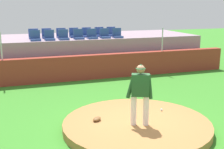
{
  "coord_description": "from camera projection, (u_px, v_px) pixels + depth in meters",
  "views": [
    {
      "loc": [
        -3.31,
        -7.43,
        3.5
      ],
      "look_at": [
        0.0,
        2.18,
        1.13
      ],
      "focal_mm": 48.33,
      "sensor_mm": 36.0,
      "label": 1
    }
  ],
  "objects": [
    {
      "name": "pitchers_mound",
      "position": [
        137.0,
        125.0,
        8.66
      ],
      "size": [
        4.24,
        4.24,
        0.23
      ],
      "primitive_type": "cylinder",
      "color": "#A8723F",
      "rests_on": "ground_plane"
    },
    {
      "name": "stadium_chair_2",
      "position": [
        64.0,
        37.0,
        14.81
      ],
      "size": [
        0.48,
        0.44,
        0.5
      ],
      "rotation": [
        0.0,
        0.0,
        3.14
      ],
      "color": "#2C4788",
      "rests_on": "bleacher_platform"
    },
    {
      "name": "stadium_chair_7",
      "position": [
        34.0,
        36.0,
        15.25
      ],
      "size": [
        0.48,
        0.44,
        0.5
      ],
      "rotation": [
        0.0,
        0.0,
        3.14
      ],
      "color": "#2C4788",
      "rests_on": "bleacher_platform"
    },
    {
      "name": "stadium_chair_8",
      "position": [
        47.0,
        35.0,
        15.45
      ],
      "size": [
        0.48,
        0.44,
        0.5
      ],
      "rotation": [
        0.0,
        0.0,
        3.14
      ],
      "color": "#2C4788",
      "rests_on": "bleacher_platform"
    },
    {
      "name": "fence_post_right",
      "position": [
        162.0,
        39.0,
        15.32
      ],
      "size": [
        0.06,
        0.06,
        1.18
      ],
      "primitive_type": "cylinder",
      "color": "silver",
      "rests_on": "brick_barrier"
    },
    {
      "name": "stadium_chair_10",
      "position": [
        74.0,
        34.0,
        15.87
      ],
      "size": [
        0.48,
        0.44,
        0.5
      ],
      "rotation": [
        0.0,
        0.0,
        3.14
      ],
      "color": "#2C4788",
      "rests_on": "bleacher_platform"
    },
    {
      "name": "stadium_chair_0",
      "position": [
        35.0,
        37.0,
        14.41
      ],
      "size": [
        0.48,
        0.44,
        0.5
      ],
      "rotation": [
        0.0,
        0.0,
        3.14
      ],
      "color": "#2C4788",
      "rests_on": "bleacher_platform"
    },
    {
      "name": "stadium_chair_1",
      "position": [
        49.0,
        37.0,
        14.59
      ],
      "size": [
        0.48,
        0.44,
        0.5
      ],
      "rotation": [
        0.0,
        0.0,
        3.14
      ],
      "color": "#2C4788",
      "rests_on": "bleacher_platform"
    },
    {
      "name": "fence_post_left",
      "position": [
        1.0,
        46.0,
        12.87
      ],
      "size": [
        0.06,
        0.06,
        1.18
      ],
      "primitive_type": "cylinder",
      "color": "silver",
      "rests_on": "brick_barrier"
    },
    {
      "name": "stadium_chair_5",
      "position": [
        105.0,
        35.0,
        15.51
      ],
      "size": [
        0.48,
        0.44,
        0.5
      ],
      "rotation": [
        0.0,
        0.0,
        3.14
      ],
      "color": "#2C4788",
      "rests_on": "bleacher_platform"
    },
    {
      "name": "stadium_chair_6",
      "position": [
        117.0,
        35.0,
        15.7
      ],
      "size": [
        0.48,
        0.44,
        0.5
      ],
      "rotation": [
        0.0,
        0.0,
        3.14
      ],
      "color": "#2C4788",
      "rests_on": "bleacher_platform"
    },
    {
      "name": "stadium_chair_13",
      "position": [
        112.0,
        33.0,
        16.55
      ],
      "size": [
        0.48,
        0.44,
        0.5
      ],
      "rotation": [
        0.0,
        0.0,
        3.14
      ],
      "color": "#2C4788",
      "rests_on": "bleacher_platform"
    },
    {
      "name": "pitcher",
      "position": [
        140.0,
        90.0,
        8.17
      ],
      "size": [
        0.71,
        0.42,
        1.73
      ],
      "rotation": [
        0.0,
        0.0,
        -0.41
      ],
      "color": "silver",
      "rests_on": "pitchers_mound"
    },
    {
      "name": "stadium_chair_11",
      "position": [
        87.0,
        34.0,
        16.09
      ],
      "size": [
        0.48,
        0.44,
        0.5
      ],
      "rotation": [
        0.0,
        0.0,
        3.14
      ],
      "color": "#2C4788",
      "rests_on": "bleacher_platform"
    },
    {
      "name": "stadium_chair_12",
      "position": [
        100.0,
        33.0,
        16.36
      ],
      "size": [
        0.48,
        0.44,
        0.5
      ],
      "rotation": [
        0.0,
        0.0,
        3.14
      ],
      "color": "#2C4788",
      "rests_on": "bleacher_platform"
    },
    {
      "name": "stadium_chair_9",
      "position": [
        61.0,
        35.0,
        15.67
      ],
      "size": [
        0.48,
        0.44,
        0.5
      ],
      "rotation": [
        0.0,
        0.0,
        3.14
      ],
      "color": "#2C4788",
      "rests_on": "bleacher_platform"
    },
    {
      "name": "brick_barrier",
      "position": [
        84.0,
        67.0,
        14.29
      ],
      "size": [
        15.21,
        0.4,
        1.16
      ],
      "primitive_type": "cube",
      "color": "maroon",
      "rests_on": "ground_plane"
    },
    {
      "name": "baseball",
      "position": [
        161.0,
        110.0,
        9.48
      ],
      "size": [
        0.07,
        0.07,
        0.07
      ],
      "primitive_type": "sphere",
      "color": "white",
      "rests_on": "pitchers_mound"
    },
    {
      "name": "stadium_chair_4",
      "position": [
        92.0,
        36.0,
        15.27
      ],
      "size": [
        0.48,
        0.44,
        0.5
      ],
      "rotation": [
        0.0,
        0.0,
        3.14
      ],
      "color": "#2C4788",
      "rests_on": "bleacher_platform"
    },
    {
      "name": "stadium_chair_3",
      "position": [
        78.0,
        36.0,
        15.08
      ],
      "size": [
        0.48,
        0.44,
        0.5
      ],
      "rotation": [
        0.0,
        0.0,
        3.14
      ],
      "color": "#2C4788",
      "rests_on": "bleacher_platform"
    },
    {
      "name": "ground_plane",
      "position": [
        137.0,
        129.0,
        8.69
      ],
      "size": [
        60.0,
        60.0,
        0.0
      ],
      "primitive_type": "plane",
      "color": "#368225"
    },
    {
      "name": "bleacher_platform",
      "position": [
        72.0,
        52.0,
        16.77
      ],
      "size": [
        13.71,
        4.24,
        1.8
      ],
      "primitive_type": "cube",
      "color": "gray",
      "rests_on": "ground_plane"
    },
    {
      "name": "fielding_glove",
      "position": [
        97.0,
        119.0,
        8.67
      ],
      "size": [
        0.35,
        0.36,
        0.11
      ],
      "primitive_type": "ellipsoid",
      "rotation": [
        0.0,
        0.0,
        3.95
      ],
      "color": "brown",
      "rests_on": "pitchers_mound"
    }
  ]
}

